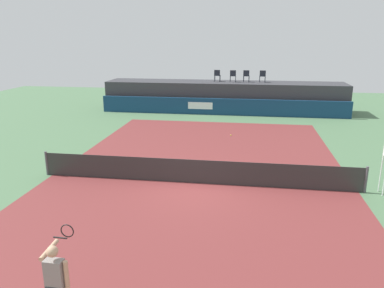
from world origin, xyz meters
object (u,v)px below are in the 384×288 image
Objects in this scene: tennis_player at (57,283)px; spectator_chair_center at (246,75)px; tennis_ball at (231,135)px; spectator_chair_right at (263,76)px; net_post_far at (366,180)px; spectator_chair_left at (233,75)px; spectator_chair_far_left at (217,75)px; net_post_near at (47,163)px.

spectator_chair_center is at bearing 82.04° from tennis_player.
spectator_chair_center is at bearing 85.04° from tennis_ball.
spectator_chair_center is 1.20m from spectator_chair_right.
net_post_far reaches higher than tennis_ball.
net_post_far is at bearing -70.00° from spectator_chair_left.
spectator_chair_far_left is 16.55m from net_post_near.
net_post_near is 9.10m from tennis_player.
spectator_chair_far_left is at bearing 69.88° from net_post_near.
spectator_chair_center is 16.21m from net_post_far.
spectator_chair_left reaches higher than tennis_player.
spectator_chair_far_left is 0.50× the size of tennis_player.
net_post_far is (3.36, -15.42, -2.19)m from spectator_chair_right.
spectator_chair_left is 16.88m from net_post_near.
spectator_chair_far_left is 13.06× the size of tennis_ball.
spectator_chair_far_left and spectator_chair_right have the same top height.
net_post_near is (-5.64, -15.40, -2.19)m from spectator_chair_far_left.
spectator_chair_center is (1.00, 0.12, 0.00)m from spectator_chair_left.
spectator_chair_far_left reaches higher than net_post_far.
spectator_chair_right is at bearing 102.28° from net_post_far.
spectator_chair_right is at bearing 0.33° from spectator_chair_far_left.
net_post_near is at bearing -114.12° from spectator_chair_left.
spectator_chair_far_left is at bearing 179.83° from spectator_chair_center.
net_post_near is at bearing 180.00° from net_post_far.
spectator_chair_left is 1.00× the size of spectator_chair_center.
spectator_chair_far_left reaches higher than tennis_player.
spectator_chair_far_left is 1.20m from spectator_chair_left.
spectator_chair_left is at bearing -173.22° from spectator_chair_center.
spectator_chair_left is at bearing 84.44° from tennis_player.
spectator_chair_right is 0.89× the size of net_post_far.
tennis_ball is (-0.68, -7.89, -2.66)m from spectator_chair_center.
tennis_ball is at bearing 80.52° from tennis_player.
net_post_far is (5.56, -15.28, -2.19)m from spectator_chair_left.
net_post_far is at bearing -73.50° from spectator_chair_center.
tennis_ball is (2.56, 15.35, -0.92)m from tennis_player.
spectator_chair_far_left is 23.33m from tennis_player.
spectator_chair_left is (1.20, -0.13, 0.00)m from spectator_chair_far_left.
spectator_chair_left is 0.89× the size of net_post_near.
spectator_chair_far_left is at bearing 100.83° from tennis_ball.
spectator_chair_right is at bearing 76.58° from tennis_ball.
tennis_ball is at bearing 46.39° from net_post_near.
spectator_chair_center is 0.89× the size of net_post_far.
tennis_ball is at bearing -87.68° from spectator_chair_left.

